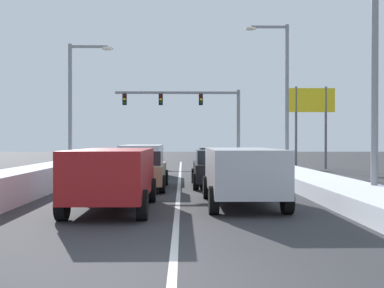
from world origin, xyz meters
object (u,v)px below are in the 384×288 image
suv_silver_right_lane_nearest (242,171)px  suv_red_center_lane_nearest (113,173)px  sedan_gray_right_lane_third (215,162)px  traffic_light_gantry (195,107)px  sedan_tan_center_lane_second (141,170)px  street_lamp_right_mid (281,85)px  sedan_black_right_lane_second (216,168)px  street_lamp_left_mid (77,95)px  roadside_sign_right (311,109)px  suv_white_center_lane_third (143,158)px  street_lamp_right_near (363,45)px

suv_silver_right_lane_nearest → suv_red_center_lane_nearest: bearing=-166.1°
sedan_gray_right_lane_third → traffic_light_gantry: traffic_light_gantry is taller
suv_silver_right_lane_nearest → traffic_light_gantry: (-0.73, 26.82, 3.71)m
suv_red_center_lane_nearest → sedan_tan_center_lane_second: size_ratio=1.09×
sedan_gray_right_lane_third → street_lamp_right_mid: (4.18, 2.76, 4.48)m
sedan_black_right_lane_second → traffic_light_gantry: bearing=91.0°
traffic_light_gantry → sedan_tan_center_lane_second: bearing=-96.9°
sedan_black_right_lane_second → street_lamp_left_mid: 11.91m
street_lamp_right_mid → roadside_sign_right: (2.66, 3.29, -1.23)m
suv_red_center_lane_nearest → suv_white_center_lane_third: same height
suv_red_center_lane_nearest → sedan_tan_center_lane_second: suv_red_center_lane_nearest is taller
sedan_gray_right_lane_third → street_lamp_right_mid: bearing=33.4°
sedan_black_right_lane_second → sedan_gray_right_lane_third: 6.03m
traffic_light_gantry → street_lamp_right_near: 26.44m
suv_red_center_lane_nearest → sedan_gray_right_lane_third: bearing=74.1°
suv_silver_right_lane_nearest → sedan_gray_right_lane_third: (-0.02, 11.91, -0.25)m
sedan_black_right_lane_second → street_lamp_right_mid: street_lamp_right_mid is taller
traffic_light_gantry → street_lamp_left_mid: 14.51m
sedan_gray_right_lane_third → street_lamp_right_mid: size_ratio=0.51×
sedan_black_right_lane_second → street_lamp_right_near: bearing=-50.4°
traffic_light_gantry → roadside_sign_right: size_ratio=1.93×
suv_white_center_lane_third → suv_silver_right_lane_nearest: bearing=-70.6°
suv_red_center_lane_nearest → street_lamp_left_mid: (-4.28, 15.15, 3.55)m
street_lamp_right_near → traffic_light_gantry: bearing=100.0°
sedan_tan_center_lane_second → roadside_sign_right: bearing=52.1°
sedan_black_right_lane_second → sedan_gray_right_lane_third: size_ratio=1.00×
traffic_light_gantry → roadside_sign_right: bearing=-49.5°
sedan_tan_center_lane_second → suv_silver_right_lane_nearest: bearing=-55.0°
sedan_gray_right_lane_third → traffic_light_gantry: (-0.70, 14.91, 3.96)m
suv_white_center_lane_third → street_lamp_right_near: bearing=-52.7°
suv_silver_right_lane_nearest → roadside_sign_right: 19.45m
sedan_gray_right_lane_third → street_lamp_right_mid: street_lamp_right_mid is taller
sedan_black_right_lane_second → suv_red_center_lane_nearest: (-3.32, -6.80, 0.25)m
street_lamp_right_near → street_lamp_right_mid: (0.30, 13.90, 0.35)m
sedan_black_right_lane_second → suv_red_center_lane_nearest: 7.57m
street_lamp_right_near → sedan_tan_center_lane_second: bearing=150.7°
roadside_sign_right → street_lamp_right_near: bearing=-99.8°
roadside_sign_right → street_lamp_left_mid: bearing=-165.9°
sedan_gray_right_lane_third → suv_red_center_lane_nearest: 13.33m
suv_red_center_lane_nearest → street_lamp_right_near: size_ratio=0.60×
sedan_tan_center_lane_second → street_lamp_left_mid: street_lamp_left_mid is taller
sedan_gray_right_lane_third → roadside_sign_right: bearing=41.5°
street_lamp_left_mid → sedan_tan_center_lane_second: bearing=-64.1°
suv_white_center_lane_third → roadside_sign_right: 13.15m
traffic_light_gantry → street_lamp_right_mid: street_lamp_right_mid is taller
sedan_black_right_lane_second → street_lamp_right_near: (4.22, -5.11, 4.13)m
street_lamp_right_near → roadside_sign_right: bearing=80.2°
suv_red_center_lane_nearest → traffic_light_gantry: (2.95, 27.73, 3.71)m
suv_silver_right_lane_nearest → traffic_light_gantry: size_ratio=0.46×
suv_silver_right_lane_nearest → street_lamp_right_mid: size_ratio=0.55×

